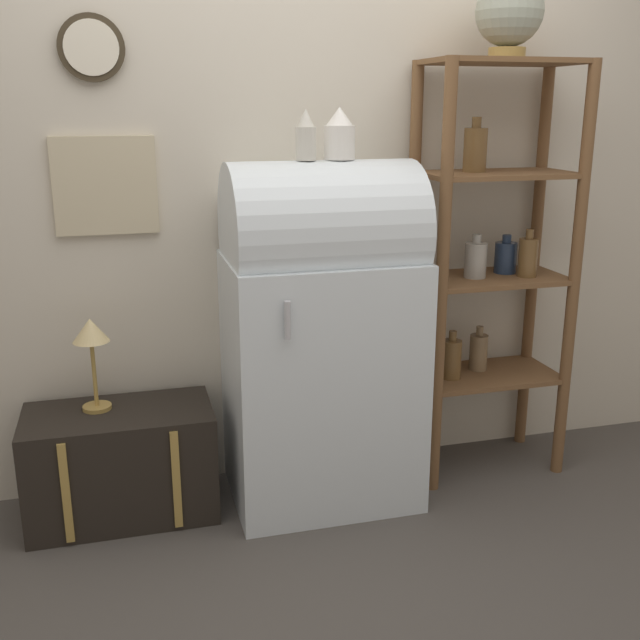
{
  "coord_description": "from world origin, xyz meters",
  "views": [
    {
      "loc": [
        -0.75,
        -2.46,
        1.58
      ],
      "look_at": [
        -0.01,
        0.27,
        0.76
      ],
      "focal_mm": 42.0,
      "sensor_mm": 36.0,
      "label": 1
    }
  ],
  "objects_px": {
    "globe": "(509,13)",
    "vase_left": "(306,137)",
    "vase_center": "(339,135)",
    "suitcase_trunk": "(121,463)",
    "refrigerator": "(321,333)",
    "desk_lamp": "(91,339)"
  },
  "relations": [
    {
      "from": "globe",
      "to": "vase_left",
      "type": "height_order",
      "value": "globe"
    },
    {
      "from": "vase_left",
      "to": "vase_center",
      "type": "xyz_separation_m",
      "value": [
        0.13,
        0.02,
        0.0
      ]
    },
    {
      "from": "suitcase_trunk",
      "to": "vase_center",
      "type": "height_order",
      "value": "vase_center"
    },
    {
      "from": "globe",
      "to": "refrigerator",
      "type": "bearing_deg",
      "value": -177.16
    },
    {
      "from": "refrigerator",
      "to": "desk_lamp",
      "type": "relative_size",
      "value": 3.77
    },
    {
      "from": "suitcase_trunk",
      "to": "vase_center",
      "type": "relative_size",
      "value": 3.76
    },
    {
      "from": "suitcase_trunk",
      "to": "vase_left",
      "type": "distance_m",
      "value": 1.45
    },
    {
      "from": "globe",
      "to": "desk_lamp",
      "type": "height_order",
      "value": "globe"
    },
    {
      "from": "suitcase_trunk",
      "to": "vase_center",
      "type": "xyz_separation_m",
      "value": [
        0.88,
        -0.04,
        1.25
      ]
    },
    {
      "from": "globe",
      "to": "desk_lamp",
      "type": "distance_m",
      "value": 2.02
    },
    {
      "from": "suitcase_trunk",
      "to": "vase_center",
      "type": "bearing_deg",
      "value": -2.36
    },
    {
      "from": "suitcase_trunk",
      "to": "vase_left",
      "type": "bearing_deg",
      "value": -4.0
    },
    {
      "from": "vase_left",
      "to": "refrigerator",
      "type": "bearing_deg",
      "value": 6.96
    },
    {
      "from": "refrigerator",
      "to": "globe",
      "type": "distance_m",
      "value": 1.42
    },
    {
      "from": "globe",
      "to": "desk_lamp",
      "type": "xyz_separation_m",
      "value": [
        -1.63,
        0.05,
        -1.19
      ]
    },
    {
      "from": "globe",
      "to": "vase_center",
      "type": "relative_size",
      "value": 1.57
    },
    {
      "from": "vase_left",
      "to": "desk_lamp",
      "type": "distance_m",
      "value": 1.11
    },
    {
      "from": "vase_left",
      "to": "desk_lamp",
      "type": "height_order",
      "value": "vase_left"
    },
    {
      "from": "suitcase_trunk",
      "to": "desk_lamp",
      "type": "distance_m",
      "value": 0.51
    },
    {
      "from": "vase_center",
      "to": "desk_lamp",
      "type": "xyz_separation_m",
      "value": [
        -0.95,
        0.08,
        -0.74
      ]
    },
    {
      "from": "refrigerator",
      "to": "suitcase_trunk",
      "type": "xyz_separation_m",
      "value": [
        -0.8,
        0.04,
        -0.48
      ]
    },
    {
      "from": "globe",
      "to": "desk_lamp",
      "type": "bearing_deg",
      "value": 178.13
    }
  ]
}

